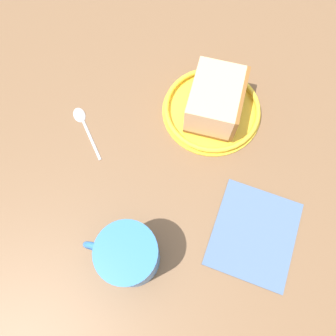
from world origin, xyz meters
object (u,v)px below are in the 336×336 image
small_plate (212,109)px  cake_slice (216,100)px  tea_mug (129,255)px  teaspoon (82,122)px  folded_napkin (254,233)px

small_plate → cake_slice: bearing=94.5°
tea_mug → teaspoon: 24.65cm
small_plate → folded_napkin: bearing=33.8°
small_plate → tea_mug: bearing=-8.0°
cake_slice → tea_mug: size_ratio=1.09×
cake_slice → tea_mug: bearing=-8.5°
small_plate → folded_napkin: small_plate is taller
teaspoon → tea_mug: bearing=42.0°
folded_napkin → cake_slice: bearing=-146.8°
small_plate → cake_slice: cake_slice is taller
cake_slice → folded_napkin: size_ratio=0.82×
small_plate → cake_slice: 3.07cm
teaspoon → folded_napkin: size_ratio=0.63×
teaspoon → folded_napkin: teaspoon is taller
small_plate → folded_napkin: size_ratio=1.22×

